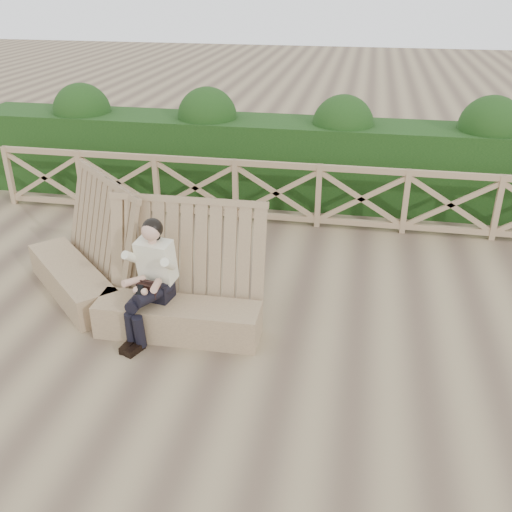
# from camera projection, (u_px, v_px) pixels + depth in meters

# --- Properties ---
(ground) EXTENTS (60.00, 60.00, 0.00)m
(ground) POSITION_uv_depth(u_px,v_px,m) (229.00, 335.00, 6.87)
(ground) COLOR brown
(ground) RESTS_ON ground
(bench) EXTENTS (3.57, 1.96, 1.56)m
(bench) POSITION_uv_depth(u_px,v_px,m) (125.00, 284.00, 7.22)
(bench) COLOR #7E5F48
(bench) RESTS_ON ground
(woman) EXTENTS (0.51, 0.93, 1.44)m
(woman) POSITION_uv_depth(u_px,v_px,m) (151.00, 276.00, 6.64)
(woman) COLOR black
(woman) RESTS_ON ground
(guardrail) EXTENTS (10.10, 0.09, 1.10)m
(guardrail) POSITION_uv_depth(u_px,v_px,m) (276.00, 193.00, 9.70)
(guardrail) COLOR #9B795A
(guardrail) RESTS_ON ground
(hedge) EXTENTS (12.00, 1.20, 1.50)m
(hedge) POSITION_uv_depth(u_px,v_px,m) (286.00, 161.00, 10.66)
(hedge) COLOR black
(hedge) RESTS_ON ground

